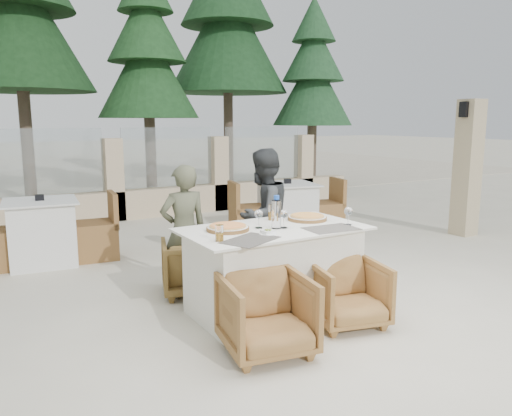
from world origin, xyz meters
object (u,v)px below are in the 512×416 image
beer_glass_left (219,233)px  armchair_near_right (348,293)px  pizza_left (228,228)px  pizza_right (307,218)px  wine_glass_near (284,218)px  armchair_far_left (192,266)px  diner_right (263,216)px  wine_glass_corner (348,215)px  diner_left (184,231)px  bg_table_b (287,209)px  wine_glass_centre (259,218)px  dining_table (273,270)px  armchair_far_right (256,249)px  beer_glass_right (272,212)px  armchair_near_left (267,315)px  bg_table_a (42,232)px  water_bottle (276,212)px  olive_dish (268,232)px

beer_glass_left → armchair_near_right: 1.21m
pizza_left → pizza_right: same height
wine_glass_near → armchair_far_left: wine_glass_near is taller
armchair_far_left → diner_right: diner_right is taller
wine_glass_near → wine_glass_corner: (0.57, -0.18, 0.00)m
wine_glass_near → diner_left: bearing=124.4°
armchair_far_left → armchair_near_right: armchair_far_left is taller
pizza_right → wine_glass_corner: size_ratio=2.00×
bg_table_b → diner_left: bearing=-130.7°
pizza_left → diner_left: (-0.12, 0.68, -0.15)m
pizza_left → bg_table_b: pizza_left is taller
wine_glass_near → wine_glass_centre: bearing=149.2°
dining_table → diner_right: diner_right is taller
dining_table → armchair_far_right: (0.43, 1.02, -0.10)m
beer_glass_right → bg_table_b: bearing=52.6°
armchair_near_left → wine_glass_corner: bearing=30.6°
dining_table → beer_glass_right: bearing=59.5°
bg_table_a → wine_glass_centre: bearing=-55.1°
wine_glass_centre → diner_left: bearing=118.2°
wine_glass_centre → armchair_far_left: size_ratio=0.31×
pizza_left → armchair_near_right: size_ratio=0.62×
beer_glass_right → water_bottle: bearing=-117.1°
water_bottle → armchair_near_right: size_ratio=0.49×
pizza_right → armchair_near_right: 0.86m
wine_glass_corner → olive_dish: 0.82m
beer_glass_right → bg_table_a: bearing=125.7°
diner_left → pizza_left: bearing=101.4°
dining_table → pizza_right: bearing=15.2°
armchair_near_right → diner_right: (0.01, 1.37, 0.44)m
bg_table_b → pizza_right: bearing=-107.0°
armchair_far_right → olive_dish: bearing=68.3°
wine_glass_centre → dining_table: bearing=-23.5°
pizza_left → pizza_right: size_ratio=0.99×
diner_right → beer_glass_right: bearing=43.9°
beer_glass_left → armchair_near_left: bearing=-71.9°
wine_glass_near → beer_glass_right: bearing=73.0°
wine_glass_centre → armchair_far_right: bearing=60.3°
diner_right → pizza_right: bearing=72.3°
pizza_right → beer_glass_left: bearing=-163.6°
dining_table → bg_table_b: (1.87, 2.51, 0.00)m
diner_left → armchair_far_right: bearing=-165.0°
olive_dish → armchair_near_left: size_ratio=0.17×
armchair_near_right → diner_right: size_ratio=0.42×
wine_glass_centre → diner_right: size_ratio=0.13×
pizza_left → bg_table_a: 2.84m
olive_dish → bg_table_a: 3.20m
pizza_right → water_bottle: 0.49m
dining_table → water_bottle: size_ratio=5.51×
wine_glass_near → olive_dish: bearing=-151.6°
wine_glass_near → diner_right: bearing=69.5°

